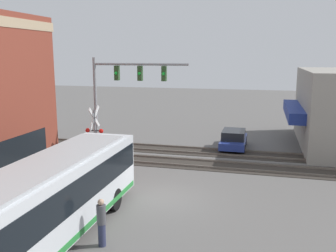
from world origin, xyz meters
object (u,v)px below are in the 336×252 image
(crossing_signal, at_px, (95,131))
(pedestrian_near_bus, at_px, (102,222))
(parked_car_blue, at_px, (234,140))
(city_bus, at_px, (52,197))

(crossing_signal, height_order, pedestrian_near_bus, crossing_signal)
(parked_car_blue, distance_m, pedestrian_near_bus, 16.32)
(crossing_signal, bearing_deg, pedestrian_near_bus, -153.55)
(city_bus, height_order, parked_car_blue, city_bus)
(parked_car_blue, bearing_deg, crossing_signal, 130.49)
(city_bus, height_order, pedestrian_near_bus, city_bus)
(city_bus, distance_m, parked_car_blue, 16.90)
(parked_car_blue, height_order, pedestrian_near_bus, pedestrian_near_bus)
(city_bus, bearing_deg, crossing_signal, 15.86)
(crossing_signal, height_order, parked_car_blue, crossing_signal)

